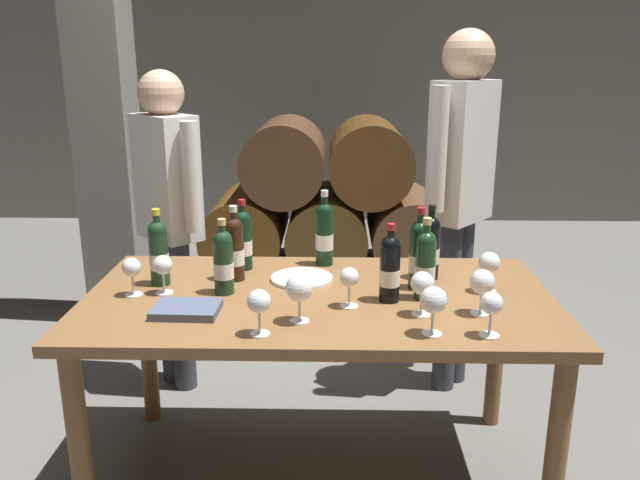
% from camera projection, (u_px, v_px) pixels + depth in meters
% --- Properties ---
extents(ground_plane, '(14.00, 14.00, 0.00)m').
position_uv_depth(ground_plane, '(319.00, 473.00, 2.52)').
color(ground_plane, '#66635E').
extents(cellar_back_wall, '(10.00, 0.24, 2.80)m').
position_uv_depth(cellar_back_wall, '(329.00, 77.00, 6.16)').
color(cellar_back_wall, slate).
rests_on(cellar_back_wall, ground_plane).
extents(barrel_stack, '(1.86, 0.90, 1.15)m').
position_uv_depth(barrel_stack, '(327.00, 202.00, 4.87)').
color(barrel_stack, brown).
rests_on(barrel_stack, ground_plane).
extents(stone_pillar, '(0.32, 0.32, 2.60)m').
position_uv_depth(stone_pillar, '(104.00, 109.00, 3.72)').
color(stone_pillar, slate).
rests_on(stone_pillar, ground_plane).
extents(dining_table, '(1.70, 0.90, 0.76)m').
position_uv_depth(dining_table, '(319.00, 318.00, 2.34)').
color(dining_table, brown).
rests_on(dining_table, ground_plane).
extents(wine_bottle_0, '(0.07, 0.07, 0.28)m').
position_uv_depth(wine_bottle_0, '(390.00, 268.00, 2.22)').
color(wine_bottle_0, black).
rests_on(wine_bottle_0, dining_table).
extents(wine_bottle_1, '(0.07, 0.07, 0.28)m').
position_uv_depth(wine_bottle_1, '(223.00, 261.00, 2.30)').
color(wine_bottle_1, '#19381E').
rests_on(wine_bottle_1, dining_table).
extents(wine_bottle_2, '(0.07, 0.07, 0.29)m').
position_uv_depth(wine_bottle_2, '(430.00, 247.00, 2.45)').
color(wine_bottle_2, black).
rests_on(wine_bottle_2, dining_table).
extents(wine_bottle_3, '(0.07, 0.07, 0.31)m').
position_uv_depth(wine_bottle_3, '(324.00, 233.00, 2.61)').
color(wine_bottle_3, black).
rests_on(wine_bottle_3, dining_table).
extents(wine_bottle_4, '(0.07, 0.07, 0.29)m').
position_uv_depth(wine_bottle_4, '(243.00, 239.00, 2.56)').
color(wine_bottle_4, black).
rests_on(wine_bottle_4, dining_table).
extents(wine_bottle_5, '(0.07, 0.07, 0.29)m').
position_uv_depth(wine_bottle_5, '(235.00, 248.00, 2.44)').
color(wine_bottle_5, black).
rests_on(wine_bottle_5, dining_table).
extents(wine_bottle_6, '(0.07, 0.07, 0.31)m').
position_uv_depth(wine_bottle_6, '(419.00, 254.00, 2.34)').
color(wine_bottle_6, black).
rests_on(wine_bottle_6, dining_table).
extents(wine_bottle_7, '(0.07, 0.07, 0.30)m').
position_uv_depth(wine_bottle_7, '(159.00, 252.00, 2.38)').
color(wine_bottle_7, '#19381E').
rests_on(wine_bottle_7, dining_table).
extents(wine_bottle_8, '(0.07, 0.07, 0.30)m').
position_uv_depth(wine_bottle_8, '(425.00, 264.00, 2.24)').
color(wine_bottle_8, '#19381E').
rests_on(wine_bottle_8, dining_table).
extents(wine_glass_0, '(0.09, 0.09, 0.16)m').
position_uv_depth(wine_glass_0, '(299.00, 289.00, 2.04)').
color(wine_glass_0, white).
rests_on(wine_glass_0, dining_table).
extents(wine_glass_1, '(0.07, 0.07, 0.14)m').
position_uv_depth(wine_glass_1, '(132.00, 269.00, 2.28)').
color(wine_glass_1, white).
rests_on(wine_glass_1, dining_table).
extents(wine_glass_2, '(0.09, 0.09, 0.16)m').
position_uv_depth(wine_glass_2, '(433.00, 301.00, 1.95)').
color(wine_glass_2, white).
rests_on(wine_glass_2, dining_table).
extents(wine_glass_3, '(0.08, 0.08, 0.15)m').
position_uv_depth(wine_glass_3, '(489.00, 264.00, 2.31)').
color(wine_glass_3, white).
rests_on(wine_glass_3, dining_table).
extents(wine_glass_4, '(0.08, 0.08, 0.15)m').
position_uv_depth(wine_glass_4, '(422.00, 285.00, 2.10)').
color(wine_glass_4, white).
rests_on(wine_glass_4, dining_table).
extents(wine_glass_5, '(0.07, 0.07, 0.15)m').
position_uv_depth(wine_glass_5, '(162.00, 267.00, 2.29)').
color(wine_glass_5, white).
rests_on(wine_glass_5, dining_table).
extents(wine_glass_6, '(0.08, 0.08, 0.16)m').
position_uv_depth(wine_glass_6, '(482.00, 283.00, 2.11)').
color(wine_glass_6, white).
rests_on(wine_glass_6, dining_table).
extents(wine_glass_7, '(0.08, 0.08, 0.15)m').
position_uv_depth(wine_glass_7, '(259.00, 303.00, 1.95)').
color(wine_glass_7, white).
rests_on(wine_glass_7, dining_table).
extents(wine_glass_8, '(0.07, 0.07, 0.15)m').
position_uv_depth(wine_glass_8, '(491.00, 305.00, 1.94)').
color(wine_glass_8, white).
rests_on(wine_glass_8, dining_table).
extents(wine_glass_9, '(0.07, 0.07, 0.14)m').
position_uv_depth(wine_glass_9, '(349.00, 279.00, 2.17)').
color(wine_glass_9, white).
rests_on(wine_glass_9, dining_table).
extents(tasting_notebook, '(0.22, 0.17, 0.03)m').
position_uv_depth(tasting_notebook, '(186.00, 309.00, 2.14)').
color(tasting_notebook, '#4C5670').
rests_on(tasting_notebook, dining_table).
extents(serving_plate, '(0.24, 0.24, 0.01)m').
position_uv_depth(serving_plate, '(302.00, 278.00, 2.46)').
color(serving_plate, white).
rests_on(serving_plate, dining_table).
extents(sommelier_presenting, '(0.35, 0.40, 1.72)m').
position_uv_depth(sommelier_presenting, '(461.00, 180.00, 2.94)').
color(sommelier_presenting, '#383842').
rests_on(sommelier_presenting, ground_plane).
extents(taster_seated_left, '(0.37, 0.37, 1.54)m').
position_uv_depth(taster_seated_left, '(169.00, 206.00, 2.97)').
color(taster_seated_left, '#383842').
rests_on(taster_seated_left, ground_plane).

